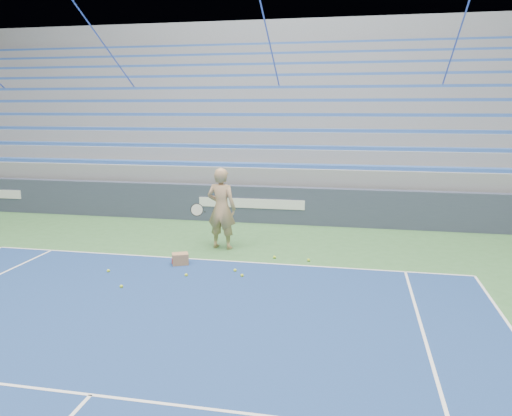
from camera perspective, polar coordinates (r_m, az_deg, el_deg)
The scene contains 11 objects.
sponsor_barrier at distance 14.97m, azimuth -0.44°, elevation 0.45°, with size 30.00×0.32×1.10m.
bleachers at distance 20.36m, azimuth 2.85°, elevation 8.45°, with size 31.00×9.15×7.30m.
tennis_player at distance 12.10m, azimuth -3.98°, elevation -0.05°, with size 1.00×0.90×1.99m.
ball_box at distance 11.11m, azimuth -8.65°, elevation -5.80°, with size 0.42×0.39×0.26m.
tennis_ball_0 at distance 9.98m, azimuth -15.14°, elevation -8.66°, with size 0.07×0.07×0.07m, color #C8E72F.
tennis_ball_1 at distance 11.30m, azimuth 6.03°, elevation -5.93°, with size 0.07×0.07×0.07m, color #C8E72F.
tennis_ball_2 at distance 10.97m, azimuth -16.52°, elevation -6.90°, with size 0.07×0.07×0.07m, color #C8E72F.
tennis_ball_3 at distance 10.37m, azimuth -7.98°, elevation -7.59°, with size 0.07×0.07×0.07m, color #C8E72F.
tennis_ball_4 at distance 10.56m, azimuth -2.42°, elevation -7.13°, with size 0.07×0.07×0.07m, color #C8E72F.
tennis_ball_5 at distance 10.25m, azimuth -1.61°, elevation -7.71°, with size 0.07×0.07×0.07m, color #C8E72F.
tennis_ball_6 at distance 11.46m, azimuth 2.13°, elevation -5.63°, with size 0.07×0.07×0.07m, color #C8E72F.
Camera 1 is at (3.00, 1.49, 3.38)m, focal length 35.00 mm.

